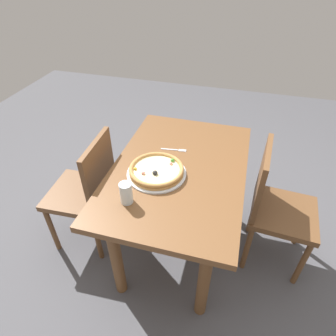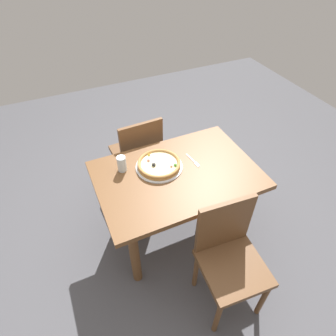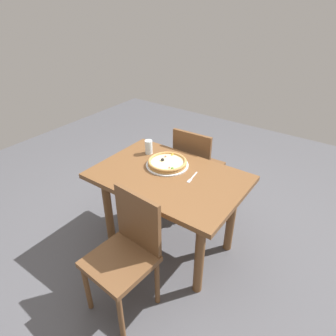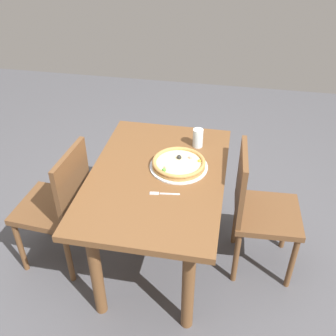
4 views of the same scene
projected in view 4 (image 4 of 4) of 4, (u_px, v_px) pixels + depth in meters
ground_plane at (159, 259)px, 2.71m from camera, size 6.00×6.00×0.00m
dining_table at (157, 190)px, 2.36m from camera, size 1.16×0.79×0.73m
chair_near at (257, 208)px, 2.42m from camera, size 0.42×0.42×0.88m
chair_far at (59, 204)px, 2.45m from camera, size 0.43×0.43×0.88m
plate at (179, 167)px, 2.34m from camera, size 0.35×0.35×0.01m
pizza at (179, 163)px, 2.33m from camera, size 0.32×0.32×0.05m
fork at (162, 194)px, 2.14m from camera, size 0.04×0.17×0.00m
drinking_glass at (198, 138)px, 2.50m from camera, size 0.07×0.07×0.12m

